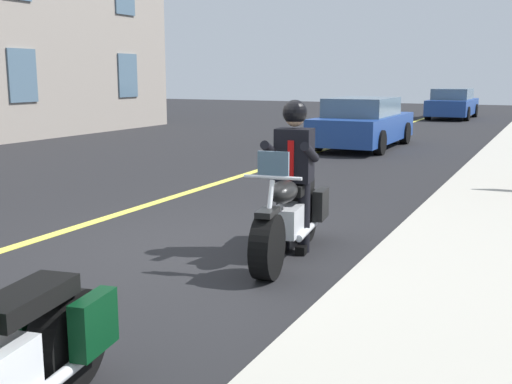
# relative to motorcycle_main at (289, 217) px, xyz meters

# --- Properties ---
(ground_plane) EXTENTS (80.00, 80.00, 0.00)m
(ground_plane) POSITION_rel_motorcycle_main_xyz_m (0.24, -1.08, -0.45)
(ground_plane) COLOR black
(lane_center_stripe) EXTENTS (60.00, 0.16, 0.01)m
(lane_center_stripe) POSITION_rel_motorcycle_main_xyz_m (0.24, -3.08, -0.45)
(lane_center_stripe) COLOR #E5DB4C
(lane_center_stripe) RESTS_ON ground_plane
(motorcycle_main) EXTENTS (2.22, 0.79, 1.26)m
(motorcycle_main) POSITION_rel_motorcycle_main_xyz_m (0.00, 0.00, 0.00)
(motorcycle_main) COLOR black
(motorcycle_main) RESTS_ON ground_plane
(rider_main) EXTENTS (0.67, 0.61, 1.74)m
(rider_main) POSITION_rel_motorcycle_main_xyz_m (-0.19, -0.03, 0.58)
(rider_main) COLOR black
(rider_main) RESTS_ON ground_plane
(car_silver) EXTENTS (4.60, 1.92, 1.40)m
(car_silver) POSITION_rel_motorcycle_main_xyz_m (-10.77, -2.29, 0.24)
(car_silver) COLOR navy
(car_silver) RESTS_ON ground_plane
(car_dark) EXTENTS (4.60, 1.92, 1.40)m
(car_dark) POSITION_rel_motorcycle_main_xyz_m (-24.33, -1.91, 0.24)
(car_dark) COLOR navy
(car_dark) RESTS_ON ground_plane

